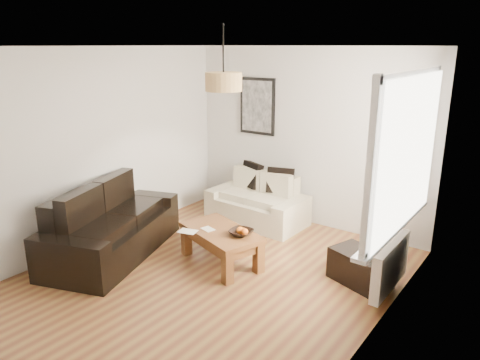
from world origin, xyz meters
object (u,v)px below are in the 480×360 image
Objects in this scene: coffee_table at (221,247)px; ottoman at (360,267)px; loveseat_cream at (257,199)px; sofa_leather at (112,223)px.

ottoman is (1.58, 0.55, -0.03)m from coffee_table.
sofa_leather reaches higher than loveseat_cream.
loveseat_cream is at bearing 157.07° from ottoman.
loveseat_cream is 1.36× the size of coffee_table.
loveseat_cream is at bearing -43.14° from sofa_leather.
sofa_leather is 3.12m from ottoman.
sofa_leather is at bearing -111.95° from loveseat_cream.
coffee_table reaches higher than ottoman.
coffee_table is 1.65× the size of ottoman.
loveseat_cream is 2.20m from sofa_leather.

